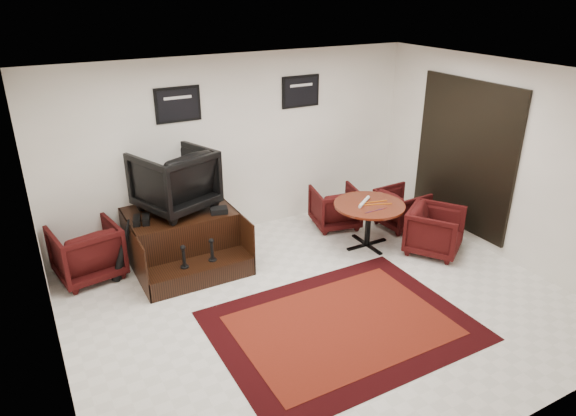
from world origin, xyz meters
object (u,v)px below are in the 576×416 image
object	(u,v)px
meeting_table	(369,209)
table_chair_corner	(435,228)
shine_podium	(183,239)
armchair_side	(86,249)
shine_chair	(174,177)
table_chair_back	(335,205)
table_chair_window	(402,206)

from	to	relation	value
meeting_table	table_chair_corner	world-z (taller)	table_chair_corner
shine_podium	armchair_side	bearing A→B (deg)	171.12
shine_podium	shine_chair	size ratio (longest dim) A/B	1.57
meeting_table	shine_chair	bearing A→B (deg)	158.10
armchair_side	table_chair_back	bearing A→B (deg)	166.50
shine_podium	table_chair_window	bearing A→B (deg)	-9.69
shine_chair	table_chair_window	world-z (taller)	shine_chair
shine_podium	meeting_table	bearing A→B (deg)	-19.02
meeting_table	shine_podium	bearing A→B (deg)	160.98
shine_podium	shine_chair	distance (m)	0.91
shine_podium	meeting_table	size ratio (longest dim) A/B	1.43
armchair_side	meeting_table	world-z (taller)	armchair_side
armchair_side	table_chair_back	size ratio (longest dim) A/B	1.15
shine_podium	shine_chair	bearing A→B (deg)	90.00
armchair_side	meeting_table	bearing A→B (deg)	154.70
shine_podium	table_chair_window	size ratio (longest dim) A/B	2.15
shine_chair	table_chair_corner	bearing A→B (deg)	132.94
armchair_side	table_chair_corner	bearing A→B (deg)	149.98
shine_chair	table_chair_back	size ratio (longest dim) A/B	1.32
shine_chair	armchair_side	size ratio (longest dim) A/B	1.15
table_chair_corner	armchair_side	bearing A→B (deg)	125.43
table_chair_back	table_chair_corner	bearing A→B (deg)	131.60
table_chair_back	table_chair_window	size ratio (longest dim) A/B	1.04
shine_podium	armchair_side	distance (m)	1.30
armchair_side	shine_chair	bearing A→B (deg)	168.26
table_chair_back	meeting_table	bearing A→B (deg)	106.33
shine_podium	table_chair_corner	world-z (taller)	table_chair_corner
armchair_side	table_chair_window	world-z (taller)	armchair_side
table_chair_back	shine_chair	bearing A→B (deg)	8.24
shine_podium	meeting_table	distance (m)	2.78
shine_chair	table_chair_window	xyz separation A→B (m)	(3.53, -0.75, -0.89)
shine_podium	table_chair_back	world-z (taller)	shine_podium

